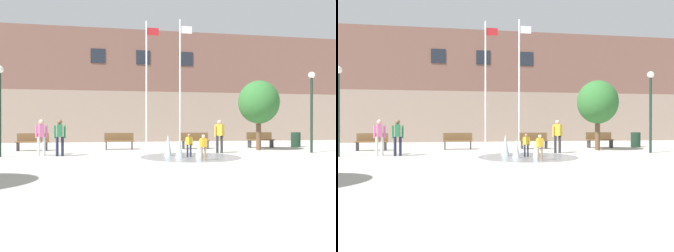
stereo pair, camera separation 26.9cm
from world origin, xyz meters
The scene contains 18 objects.
ground_plane centered at (0.00, 0.00, 0.00)m, with size 100.00×100.00×0.00m, color #B2ADA3.
library_building centered at (0.00, 20.59, 4.45)m, with size 36.00×6.05×8.90m.
splash_fountain centered at (0.52, 5.32, 0.27)m, with size 4.22×4.22×0.94m.
park_bench_far_left centered at (-6.58, 9.86, 0.48)m, with size 1.60×0.44×0.91m.
park_bench_left_of_flagpoles centered at (-2.07, 9.94, 0.48)m, with size 1.60×0.44×0.91m.
park_bench_center centered at (2.19, 9.74, 0.48)m, with size 1.60×0.44×0.91m.
park_bench_far_right centered at (6.25, 9.96, 0.48)m, with size 1.60×0.44×0.91m.
adult_watching centered at (2.63, 6.77, 0.93)m, with size 0.50×0.39×1.59m.
child_running centered at (0.76, 5.24, 0.58)m, with size 0.31×0.23×0.99m.
child_in_fountain centered at (0.96, 3.75, 0.58)m, with size 0.31×0.18×0.99m.
teen_by_trashcan centered at (-4.70, 6.47, 0.93)m, with size 0.50×0.35×1.59m.
adult_near_bench centered at (-5.48, 6.59, 0.93)m, with size 0.50×0.38×1.59m.
flagpole_left centered at (-0.36, 11.46, 4.07)m, with size 0.80×0.10×7.64m.
flagpole_right centered at (1.72, 11.46, 4.17)m, with size 0.80×0.10×7.86m.
lamp_post_left_lane centered at (-7.13, 6.49, 2.52)m, with size 0.32×0.32×3.85m.
lamp_post_right_lane centered at (7.12, 6.20, 2.57)m, with size 0.32×0.32×3.94m.
trash_can centered at (8.58, 9.99, 0.45)m, with size 0.56×0.56×0.90m, color #193323.
street_tree_near_building centered at (5.30, 8.16, 2.56)m, with size 2.17×2.17×3.73m.
Camera 1 is at (-2.52, -8.29, 1.37)m, focal length 35.00 mm.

